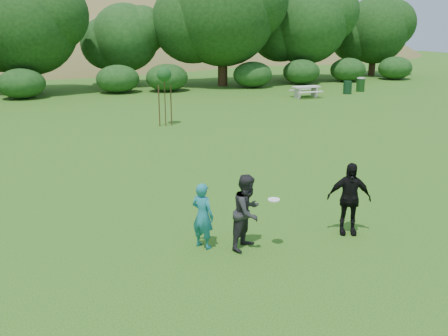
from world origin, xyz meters
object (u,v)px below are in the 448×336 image
object	(u,v)px
player_teal	(203,216)
trash_can_near	(348,87)
player_grey	(248,212)
sapling	(164,76)
picnic_table	(306,90)
player_black	(349,199)
trash_can_lidded	(361,84)

from	to	relation	value
player_teal	trash_can_near	bearing A→B (deg)	-76.45
player_grey	sapling	bearing A→B (deg)	46.68
picnic_table	player_grey	bearing A→B (deg)	-124.16
player_grey	picnic_table	size ratio (longest dim) A/B	0.96
player_black	trash_can_near	distance (m)	24.82
player_teal	player_black	size ratio (longest dim) A/B	0.86
player_grey	player_black	xyz separation A→B (m)	(2.58, -0.18, 0.02)
player_teal	player_grey	xyz separation A→B (m)	(0.93, -0.39, 0.10)
trash_can_near	picnic_table	xyz separation A→B (m)	(-3.65, -0.44, 0.07)
player_black	trash_can_lidded	world-z (taller)	player_black
player_teal	sapling	size ratio (longest dim) A/B	0.54
player_black	trash_can_near	world-z (taller)	player_black
sapling	trash_can_lidded	xyz separation A→B (m)	(16.57, 6.73, -1.88)
picnic_table	sapling	bearing A→B (deg)	-153.61
player_teal	trash_can_lidded	world-z (taller)	player_teal
player_grey	sapling	size ratio (longest dim) A/B	0.61
trash_can_near	player_teal	bearing A→B (deg)	-132.29
player_grey	trash_can_lidded	size ratio (longest dim) A/B	1.65
player_black	picnic_table	size ratio (longest dim) A/B	0.99
trash_can_lidded	trash_can_near	bearing A→B (deg)	-157.12
player_black	player_teal	bearing A→B (deg)	-164.01
picnic_table	trash_can_lidded	xyz separation A→B (m)	(5.26, 1.12, 0.02)
player_grey	trash_can_near	world-z (taller)	player_grey
player_grey	sapling	xyz separation A→B (m)	(2.00, 14.00, 1.55)
player_teal	player_grey	size ratio (longest dim) A/B	0.89
player_black	sapling	xyz separation A→B (m)	(-0.57, 14.18, 1.53)
sapling	picnic_table	size ratio (longest dim) A/B	1.58
player_black	player_grey	bearing A→B (deg)	-158.81
trash_can_near	trash_can_lidded	distance (m)	1.76
player_grey	trash_can_near	distance (m)	26.26
player_grey	picnic_table	distance (m)	23.71
player_grey	trash_can_lidded	world-z (taller)	player_grey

